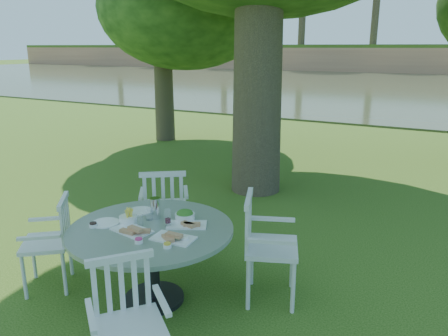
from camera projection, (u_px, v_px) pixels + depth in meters
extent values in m
plane|color=#21400D|center=(217.00, 236.00, 5.52)|extent=(140.00, 140.00, 0.00)
cylinder|color=black|center=(154.00, 298.00, 4.13)|extent=(0.56, 0.56, 0.04)
cylinder|color=black|center=(153.00, 264.00, 4.04)|extent=(0.12, 0.12, 0.66)
cylinder|color=slate|center=(151.00, 230.00, 3.94)|extent=(1.49, 1.49, 0.04)
cylinder|color=silver|center=(293.00, 288.00, 3.88)|extent=(0.04, 0.04, 0.50)
cylinder|color=silver|center=(292.00, 264.00, 4.30)|extent=(0.04, 0.04, 0.50)
cylinder|color=silver|center=(248.00, 285.00, 3.92)|extent=(0.04, 0.04, 0.50)
cylinder|color=silver|center=(252.00, 261.00, 4.35)|extent=(0.04, 0.04, 0.50)
cube|color=silver|center=(272.00, 247.00, 4.04)|extent=(0.62, 0.64, 0.04)
cube|color=silver|center=(248.00, 223.00, 4.00)|extent=(0.22, 0.49, 0.51)
cylinder|color=silver|center=(184.00, 221.00, 5.35)|extent=(0.04, 0.04, 0.50)
cylinder|color=silver|center=(147.00, 223.00, 5.30)|extent=(0.04, 0.04, 0.50)
cylinder|color=silver|center=(184.00, 235.00, 4.97)|extent=(0.04, 0.04, 0.50)
cylinder|color=silver|center=(145.00, 237.00, 4.92)|extent=(0.04, 0.04, 0.50)
cube|color=silver|center=(164.00, 207.00, 5.06)|extent=(0.68, 0.67, 0.04)
cube|color=silver|center=(163.00, 194.00, 4.79)|extent=(0.44, 0.33, 0.51)
cylinder|color=silver|center=(34.00, 258.00, 4.47)|extent=(0.04, 0.04, 0.45)
cylinder|color=silver|center=(24.00, 277.00, 4.09)|extent=(0.04, 0.04, 0.45)
cylinder|color=silver|center=(70.00, 255.00, 4.54)|extent=(0.04, 0.04, 0.45)
cylinder|color=silver|center=(64.00, 274.00, 4.16)|extent=(0.04, 0.04, 0.45)
cube|color=silver|center=(46.00, 243.00, 4.25)|extent=(0.62, 0.62, 0.04)
cube|color=silver|center=(65.00, 221.00, 4.23)|extent=(0.32, 0.38, 0.46)
cube|color=silver|center=(129.00, 329.00, 2.94)|extent=(0.63, 0.63, 0.04)
cube|color=silver|center=(122.00, 286.00, 3.07)|extent=(0.33, 0.39, 0.47)
cube|color=white|center=(132.00, 230.00, 3.86)|extent=(0.39, 0.28, 0.01)
cube|color=white|center=(173.00, 238.00, 3.70)|extent=(0.38, 0.23, 0.01)
cube|color=white|center=(187.00, 225.00, 3.98)|extent=(0.41, 0.34, 0.01)
cylinder|color=white|center=(106.00, 223.00, 4.03)|extent=(0.26, 0.26, 0.01)
cylinder|color=white|center=(140.00, 211.00, 4.32)|extent=(0.25, 0.25, 0.01)
cylinder|color=white|center=(128.00, 219.00, 4.04)|extent=(0.17, 0.17, 0.06)
cylinder|color=white|center=(185.00, 217.00, 4.11)|extent=(0.19, 0.19, 0.06)
cylinder|color=silver|center=(155.00, 208.00, 4.13)|extent=(0.10, 0.10, 0.20)
cylinder|color=white|center=(168.00, 218.00, 3.94)|extent=(0.06, 0.06, 0.17)
cylinder|color=white|center=(149.00, 215.00, 4.10)|extent=(0.06, 0.06, 0.11)
cylinder|color=white|center=(140.00, 220.00, 3.96)|extent=(0.06, 0.06, 0.11)
cylinder|color=white|center=(139.00, 241.00, 3.63)|extent=(0.07, 0.07, 0.03)
cylinder|color=white|center=(167.00, 246.00, 3.54)|extent=(0.07, 0.07, 0.03)
cylinder|color=white|center=(185.00, 239.00, 3.67)|extent=(0.07, 0.07, 0.03)
cylinder|color=white|center=(93.00, 225.00, 3.94)|extent=(0.07, 0.07, 0.03)
ellipsoid|color=#183611|center=(161.00, 10.00, 10.47)|extent=(3.38, 3.38, 2.37)
cube|color=#363D24|center=(411.00, 88.00, 25.05)|extent=(100.00, 28.00, 0.12)
cube|color=#A86D4E|center=(431.00, 61.00, 37.92)|extent=(100.00, 3.00, 2.20)
cube|color=#21400D|center=(438.00, 46.00, 43.96)|extent=(100.00, 18.00, 0.30)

